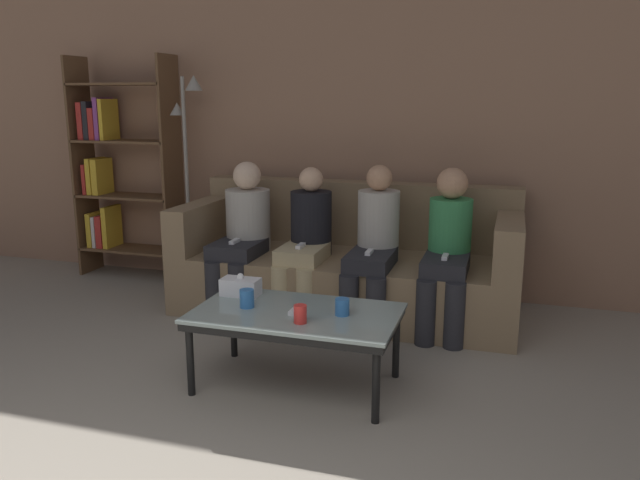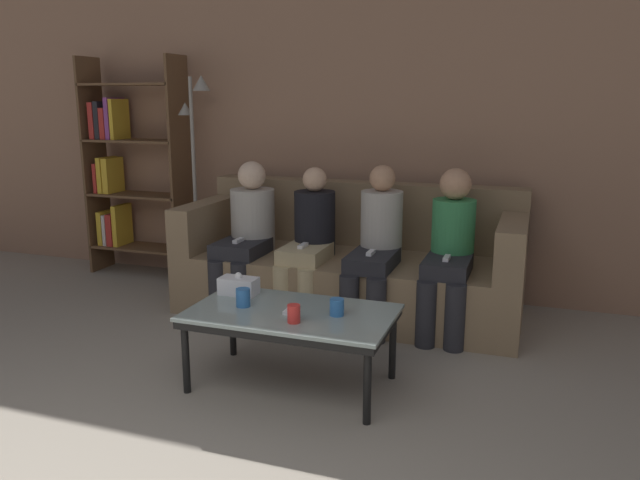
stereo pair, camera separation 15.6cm
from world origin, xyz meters
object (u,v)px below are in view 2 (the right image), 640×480
(coffee_table, at_px, (291,318))
(standing_lamp, at_px, (196,160))
(game_remote, at_px, (291,309))
(seated_person_right_end, at_px, (450,248))
(cup_near_right, at_px, (294,314))
(couch, at_px, (352,266))
(cup_near_left, at_px, (243,298))
(cup_far_center, at_px, (337,307))
(seated_person_left_end, at_px, (247,231))
(seated_person_mid_right, at_px, (376,243))
(seated_person_mid_left, at_px, (309,239))
(tissue_box, at_px, (239,286))
(bookshelf, at_px, (125,169))

(coffee_table, xyz_separation_m, standing_lamp, (-1.45, 1.52, 0.67))
(game_remote, distance_m, seated_person_right_end, 1.30)
(cup_near_right, distance_m, game_remote, 0.18)
(couch, relative_size, seated_person_right_end, 2.23)
(cup_near_left, bearing_deg, cup_far_center, 3.47)
(cup_near_right, height_order, seated_person_left_end, seated_person_left_end)
(cup_near_right, distance_m, seated_person_left_end, 1.56)
(game_remote, relative_size, seated_person_left_end, 0.14)
(standing_lamp, relative_size, seated_person_mid_right, 1.57)
(coffee_table, relative_size, cup_near_right, 11.70)
(cup_far_center, bearing_deg, seated_person_mid_left, 117.17)
(tissue_box, relative_size, seated_person_mid_left, 0.21)
(tissue_box, xyz_separation_m, seated_person_right_end, (1.08, 0.93, 0.10))
(seated_person_mid_left, height_order, seated_person_right_end, seated_person_right_end)
(cup_far_center, height_order, tissue_box, tissue_box)
(bookshelf, bearing_deg, cup_near_left, -40.46)
(seated_person_mid_right, bearing_deg, bookshelf, 166.82)
(bookshelf, bearing_deg, cup_near_right, -38.09)
(seated_person_mid_left, bearing_deg, cup_near_right, -72.97)
(game_remote, bearing_deg, cup_near_left, -176.85)
(tissue_box, distance_m, seated_person_left_end, 1.04)
(couch, distance_m, standing_lamp, 1.57)
(cup_near_left, distance_m, tissue_box, 0.22)
(standing_lamp, bearing_deg, seated_person_mid_left, -19.81)
(seated_person_mid_left, distance_m, seated_person_mid_right, 0.50)
(cup_far_center, height_order, game_remote, cup_far_center)
(cup_far_center, bearing_deg, coffee_table, -176.18)
(cup_far_center, height_order, seated_person_mid_right, seated_person_mid_right)
(couch, distance_m, cup_far_center, 1.37)
(cup_near_left, height_order, seated_person_right_end, seated_person_right_end)
(couch, bearing_deg, seated_person_mid_left, -136.89)
(seated_person_mid_left, bearing_deg, seated_person_right_end, -0.34)
(cup_far_center, relative_size, bookshelf, 0.05)
(couch, height_order, bookshelf, bookshelf)
(tissue_box, xyz_separation_m, seated_person_mid_right, (0.58, 0.92, 0.09))
(couch, bearing_deg, seated_person_mid_right, -45.18)
(game_remote, bearing_deg, cup_far_center, 3.82)
(cup_far_center, xyz_separation_m, standing_lamp, (-1.70, 1.50, 0.58))
(seated_person_mid_right, height_order, seated_person_right_end, seated_person_mid_right)
(game_remote, bearing_deg, couch, 92.67)
(couch, bearing_deg, cup_near_left, -99.01)
(cup_near_left, xyz_separation_m, seated_person_mid_right, (0.46, 1.11, 0.10))
(seated_person_right_end, bearing_deg, couch, 162.25)
(cup_far_center, distance_m, seated_person_right_end, 1.17)
(coffee_table, height_order, seated_person_left_end, seated_person_left_end)
(cup_near_right, bearing_deg, seated_person_left_end, 124.62)
(seated_person_right_end, bearing_deg, seated_person_left_end, 179.30)
(seated_person_mid_right, bearing_deg, seated_person_left_end, 178.29)
(cup_near_left, xyz_separation_m, game_remote, (0.28, 0.02, -0.04))
(seated_person_right_end, bearing_deg, seated_person_mid_left, 179.66)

